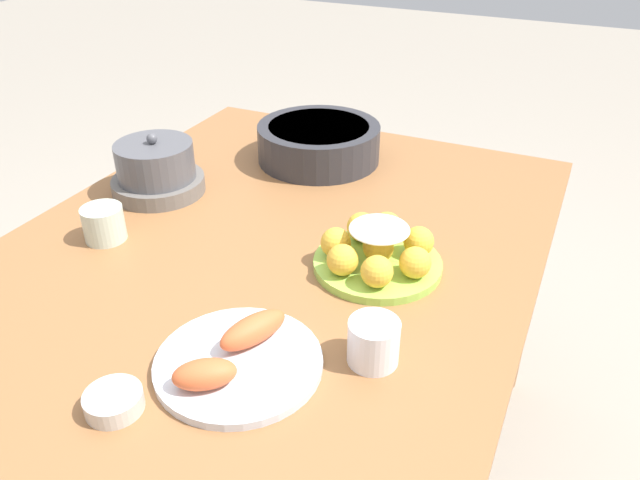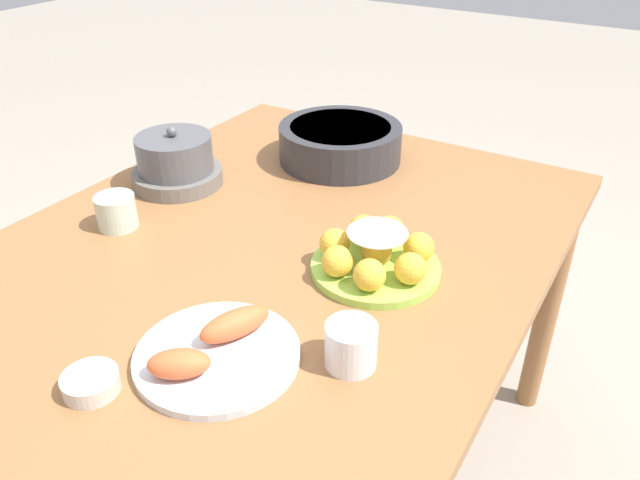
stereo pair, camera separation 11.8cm
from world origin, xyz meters
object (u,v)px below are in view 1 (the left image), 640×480
dining_table (267,284)px  serving_bowl (319,142)px  seafood_platter (237,358)px  sauce_bowl (114,401)px  cake_plate (377,251)px  cup_near (374,342)px  cup_far (104,224)px  warming_pot (157,170)px

dining_table → serving_bowl: bearing=10.9°
serving_bowl → seafood_platter: serving_bowl is taller
sauce_bowl → dining_table: bearing=1.7°
cake_plate → sauce_bowl: 0.53m
cup_near → cup_far: size_ratio=0.96×
dining_table → warming_pot: bearing=71.4°
warming_pot → cake_plate: bearing=-98.7°
cake_plate → seafood_platter: size_ratio=0.95×
serving_bowl → sauce_bowl: (-0.89, -0.10, -0.03)m
cup_far → dining_table: bearing=-71.9°
serving_bowl → cup_far: bearing=157.0°
sauce_bowl → cup_near: bearing=-50.2°
cup_near → cup_far: 0.63m
cake_plate → sauce_bowl: bearing=156.8°
serving_bowl → cup_near: size_ratio=3.89×
serving_bowl → cup_far: 0.58m
sauce_bowl → warming_pot: 0.68m
cake_plate → warming_pot: size_ratio=1.15×
dining_table → serving_bowl: 0.46m
cup_near → cake_plate: bearing=18.9°
serving_bowl → warming_pot: size_ratio=1.46×
warming_pot → sauce_bowl: bearing=-148.1°
cup_far → cake_plate: bearing=-76.3°
sauce_bowl → warming_pot: size_ratio=0.39×
dining_table → cake_plate: (0.03, -0.22, 0.12)m
dining_table → warming_pot: 0.39m
dining_table → cup_near: size_ratio=17.28×
dining_table → cake_plate: 0.26m
cake_plate → cup_near: bearing=-161.1°
sauce_bowl → seafood_platter: bearing=-37.4°
dining_table → sauce_bowl: size_ratio=16.66×
sauce_bowl → warming_pot: warming_pot is taller
dining_table → cup_far: bearing=108.1°
sauce_bowl → seafood_platter: 0.18m
cake_plate → warming_pot: (0.09, 0.56, 0.02)m
warming_pot → seafood_platter: bearing=-132.5°
warming_pot → serving_bowl: bearing=-39.2°
dining_table → warming_pot: (0.12, 0.34, 0.14)m
sauce_bowl → cup_near: 0.38m
cake_plate → sauce_bowl: cake_plate is taller
dining_table → warming_pot: warming_pot is taller
cake_plate → cup_far: 0.55m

